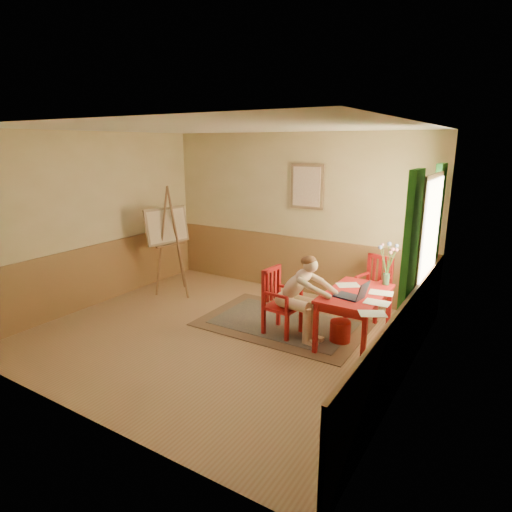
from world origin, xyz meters
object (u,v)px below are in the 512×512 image
Objects in this scene: chair_left at (280,302)px; easel at (168,230)px; chair_back at (374,287)px; table at (355,299)px; laptop at (353,295)px; figure at (299,293)px.

easel reaches higher than chair_left.
chair_back is 0.50× the size of easel.
easel reaches higher than chair_back.
chair_back is (-0.06, 1.05, -0.15)m from table.
chair_left is at bearing -179.64° from laptop.
easel is at bearing 168.79° from figure.
table is 1.06m from chair_back.
table is 0.63× the size of easel.
laptop is (1.04, 0.01, 0.30)m from chair_left.
figure is at bearing -177.10° from laptop.
chair_back is (0.94, 1.30, 0.00)m from chair_left.
easel is (-3.47, -0.77, 0.66)m from chair_back.
chair_left is 1.60m from chair_back.
laptop reaches higher than chair_left.
easel is (-2.53, 0.53, 0.66)m from chair_left.
figure is (0.31, -0.03, 0.19)m from chair_left.
chair_back is at bearing 12.48° from easel.
chair_left is (-1.00, -0.25, -0.16)m from table.
chair_back is 2.22× the size of laptop.
figure is 2.81× the size of laptop.
figure is at bearing -5.59° from chair_left.
easel is at bearing -167.52° from chair_back.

